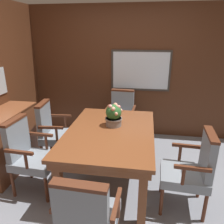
{
  "coord_description": "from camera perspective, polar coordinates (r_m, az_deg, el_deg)",
  "views": [
    {
      "loc": [
        0.41,
        -2.32,
        1.96
      ],
      "look_at": [
        -0.02,
        0.37,
        0.97
      ],
      "focal_mm": 35.0,
      "sensor_mm": 36.0,
      "label": 1
    }
  ],
  "objects": [
    {
      "name": "ground_plane",
      "position": [
        3.06,
        -0.77,
        -19.68
      ],
      "size": [
        14.0,
        14.0,
        0.0
      ],
      "primitive_type": "plane",
      "color": "gray"
    },
    {
      "name": "wall_back",
      "position": [
        4.25,
        3.49,
        10.07
      ],
      "size": [
        7.2,
        0.08,
        2.45
      ],
      "color": "#4C2816",
      "rests_on": "ground_plane"
    },
    {
      "name": "dining_table",
      "position": [
        2.88,
        -0.47,
        -6.58
      ],
      "size": [
        1.12,
        1.62,
        0.77
      ],
      "color": "brown",
      "rests_on": "ground_plane"
    },
    {
      "name": "chair_left_near",
      "position": [
        2.99,
        -20.9,
        -9.99
      ],
      "size": [
        0.55,
        0.53,
        0.98
      ],
      "rotation": [
        0.0,
        0.0,
        1.51
      ],
      "color": "#562B19",
      "rests_on": "ground_plane"
    },
    {
      "name": "chair_left_far",
      "position": [
        3.52,
        -14.91,
        -4.65
      ],
      "size": [
        0.56,
        0.54,
        0.98
      ],
      "rotation": [
        0.0,
        0.0,
        1.66
      ],
      "color": "#562B19",
      "rests_on": "ground_plane"
    },
    {
      "name": "chair_head_far",
      "position": [
        4.01,
        2.38,
        -0.84
      ],
      "size": [
        0.53,
        0.55,
        0.98
      ],
      "rotation": [
        0.0,
        0.0,
        -0.07
      ],
      "color": "#562B19",
      "rests_on": "ground_plane"
    },
    {
      "name": "chair_right_near",
      "position": [
        2.67,
        20.18,
        -13.7
      ],
      "size": [
        0.54,
        0.52,
        0.98
      ],
      "rotation": [
        0.0,
        0.0,
        -1.63
      ],
      "color": "#562B19",
      "rests_on": "ground_plane"
    },
    {
      "name": "chair_head_near",
      "position": [
        1.99,
        -6.47,
        -25.93
      ],
      "size": [
        0.52,
        0.54,
        0.98
      ],
      "rotation": [
        0.0,
        0.0,
        3.11
      ],
      "color": "#562B19",
      "rests_on": "ground_plane"
    },
    {
      "name": "potted_plant",
      "position": [
        2.93,
        0.42,
        -0.82
      ],
      "size": [
        0.24,
        0.23,
        0.31
      ],
      "color": "gray",
      "rests_on": "dining_table"
    },
    {
      "name": "sideboard_cabinet",
      "position": [
        3.59,
        -25.78,
        -6.96
      ],
      "size": [
        0.48,
        1.13,
        0.9
      ],
      "color": "brown",
      "rests_on": "ground_plane"
    }
  ]
}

